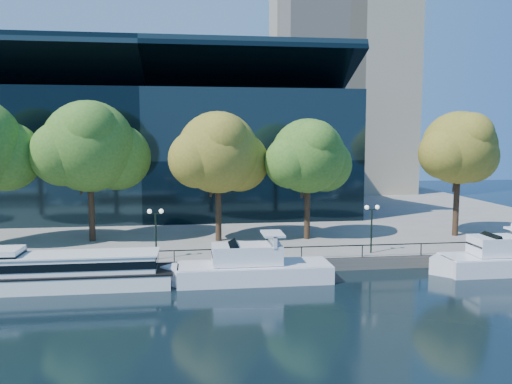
{
  "coord_description": "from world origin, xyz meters",
  "views": [
    {
      "loc": [
        1.49,
        -34.78,
        10.66
      ],
      "look_at": [
        6.96,
        8.0,
        5.86
      ],
      "focal_mm": 35.0,
      "sensor_mm": 36.0,
      "label": 1
    }
  ],
  "objects": [
    {
      "name": "tree_4",
      "position": [
        12.36,
        10.87,
        8.7
      ],
      "size": [
        8.73,
        7.16,
        11.35
      ],
      "color": "black",
      "rests_on": "promenade"
    },
    {
      "name": "cruiser_near",
      "position": [
        5.43,
        0.89,
        1.13
      ],
      "size": [
        12.53,
        3.23,
        3.63
      ],
      "color": "white",
      "rests_on": "ground"
    },
    {
      "name": "tree_5",
      "position": [
        27.16,
        10.53,
        9.43
      ],
      "size": [
        8.79,
        7.21,
        12.11
      ],
      "color": "black",
      "rests_on": "promenade"
    },
    {
      "name": "ground",
      "position": [
        0.0,
        0.0,
        0.0
      ],
      "size": [
        160.0,
        160.0,
        0.0
      ],
      "primitive_type": "plane",
      "color": "black",
      "rests_on": "ground"
    },
    {
      "name": "convention_building",
      "position": [
        -4.0,
        31.79,
        8.51
      ],
      "size": [
        50.0,
        24.57,
        21.43
      ],
      "color": "black",
      "rests_on": "ground"
    },
    {
      "name": "tree_3",
      "position": [
        3.98,
        11.03,
        9.06
      ],
      "size": [
        9.39,
        7.7,
        11.98
      ],
      "color": "black",
      "rests_on": "promenade"
    },
    {
      "name": "promenade",
      "position": [
        0.0,
        36.38,
        0.5
      ],
      "size": [
        90.0,
        67.08,
        1.0
      ],
      "color": "slate",
      "rests_on": "ground"
    },
    {
      "name": "office_tower",
      "position": [
        28.0,
        55.0,
        33.02
      ],
      "size": [
        22.5,
        22.5,
        65.9
      ],
      "color": "tan",
      "rests_on": "ground"
    },
    {
      "name": "railing",
      "position": [
        0.0,
        3.25,
        1.94
      ],
      "size": [
        88.2,
        0.08,
        0.99
      ],
      "color": "black",
      "rests_on": "promenade"
    },
    {
      "name": "tour_boat",
      "position": [
        -7.49,
        1.0,
        1.26
      ],
      "size": [
        15.58,
        3.47,
        2.96
      ],
      "color": "white",
      "rests_on": "ground"
    },
    {
      "name": "tree_2",
      "position": [
        -7.66,
        12.33,
        9.6
      ],
      "size": [
        10.43,
        8.55,
        12.95
      ],
      "color": "black",
      "rests_on": "promenade"
    },
    {
      "name": "lamp_2",
      "position": [
        16.19,
        4.5,
        3.98
      ],
      "size": [
        1.26,
        0.36,
        4.03
      ],
      "color": "black",
      "rests_on": "promenade"
    },
    {
      "name": "cruiser_far",
      "position": [
        25.43,
        0.79,
        1.18
      ],
      "size": [
        11.37,
        3.15,
        3.71
      ],
      "color": "white",
      "rests_on": "ground"
    },
    {
      "name": "lamp_1",
      "position": [
        -1.44,
        4.5,
        3.98
      ],
      "size": [
        1.26,
        0.36,
        4.03
      ],
      "color": "black",
      "rests_on": "promenade"
    }
  ]
}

